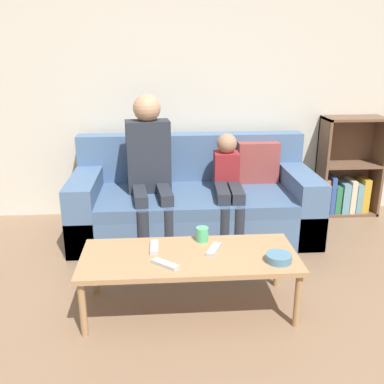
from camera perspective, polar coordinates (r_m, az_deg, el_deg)
name	(u,v)px	position (r m, az deg, el deg)	size (l,w,h in m)	color
wall_back	(188,75)	(3.99, -0.53, 15.35)	(12.00, 0.06, 2.60)	beige
couch	(194,202)	(3.68, 0.34, -1.38)	(2.01, 0.90, 0.80)	#4C6B93
bookshelf	(346,177)	(4.36, 19.83, 1.84)	(0.56, 0.28, 0.93)	brown
coffee_table	(189,260)	(2.57, -0.36, -9.01)	(1.28, 0.52, 0.37)	#A87F56
person_adult	(149,160)	(3.48, -5.72, 4.31)	(0.39, 0.65, 1.19)	#282D38
person_child	(228,183)	(3.51, 4.80, 1.26)	(0.23, 0.63, 0.86)	#282D38
cup_near	(202,234)	(2.71, 1.37, -5.65)	(0.08, 0.08, 0.09)	#4CB77A
tv_remote_0	(154,247)	(2.64, -5.05, -7.33)	(0.05, 0.17, 0.02)	#B7B7BC
tv_remote_1	(214,249)	(2.60, 2.91, -7.64)	(0.11, 0.17, 0.02)	#B7B7BC
tv_remote_2	(165,264)	(2.44, -3.62, -9.58)	(0.16, 0.15, 0.02)	#B7B7BC
snack_bowl	(279,258)	(2.52, 11.48, -8.61)	(0.15, 0.15, 0.05)	teal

